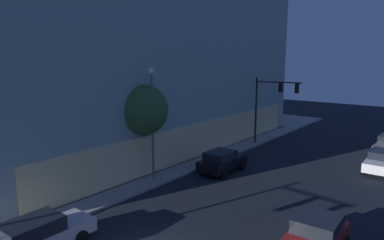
{
  "coord_description": "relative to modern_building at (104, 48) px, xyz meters",
  "views": [
    {
      "loc": [
        -8.91,
        -9.18,
        8.41
      ],
      "look_at": [
        8.95,
        5.07,
        4.34
      ],
      "focal_mm": 32.07,
      "sensor_mm": 36.0,
      "label": 1
    }
  ],
  "objects": [
    {
      "name": "car_red",
      "position": [
        -8.79,
        -25.61,
        -8.67
      ],
      "size": [
        4.07,
        2.35,
        1.68
      ],
      "color": "maroon",
      "rests_on": "ground"
    },
    {
      "name": "traffic_light_far_corner",
      "position": [
        7.63,
        -15.57,
        -4.76
      ],
      "size": [
        0.61,
        4.47,
        6.53
      ],
      "color": "black",
      "rests_on": "sidewalk_corner"
    },
    {
      "name": "modern_building",
      "position": [
        0.0,
        0.0,
        0.0
      ],
      "size": [
        34.69,
        25.68,
        19.22
      ],
      "color": "#4C4C51",
      "rests_on": "ground"
    },
    {
      "name": "sidewalk_tree",
      "position": [
        -6.4,
        -12.48,
        -4.65
      ],
      "size": [
        3.59,
        3.59,
        6.55
      ],
      "color": "#55341E",
      "rests_on": "sidewalk_corner"
    },
    {
      "name": "car_black",
      "position": [
        -1.94,
        -16.23,
        -8.68
      ],
      "size": [
        4.17,
        2.22,
        1.64
      ],
      "color": "black",
      "rests_on": "ground"
    },
    {
      "name": "car_silver",
      "position": [
        -16.17,
        -16.06,
        -8.71
      ],
      "size": [
        4.75,
        2.13,
        1.61
      ],
      "color": "#B7BABF",
      "rests_on": "ground"
    },
    {
      "name": "car_white",
      "position": [
        5.56,
        -25.56,
        -8.71
      ],
      "size": [
        4.3,
        2.02,
        1.59
      ],
      "color": "silver",
      "rests_on": "ground"
    },
    {
      "name": "street_lamp_sidewalk",
      "position": [
        -6.39,
        -13.39,
        -4.53
      ],
      "size": [
        0.44,
        0.44,
        7.68
      ],
      "color": "slate",
      "rests_on": "sidewalk_corner"
    }
  ]
}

